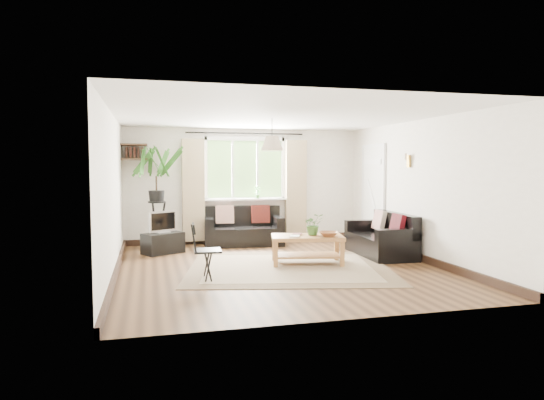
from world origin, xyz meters
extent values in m
plane|color=black|center=(0.00, 0.00, 0.00)|extent=(5.50, 5.50, 0.00)
plane|color=white|center=(0.00, 0.00, 2.40)|extent=(5.50, 5.50, 0.00)
cube|color=silver|center=(0.00, 2.75, 1.20)|extent=(5.00, 0.02, 2.40)
cube|color=silver|center=(0.00, -2.75, 1.20)|extent=(5.00, 0.02, 2.40)
cube|color=silver|center=(-2.50, 0.00, 1.20)|extent=(0.02, 5.50, 2.40)
cube|color=silver|center=(2.50, 0.00, 1.20)|extent=(0.02, 5.50, 2.40)
cube|color=#C5B599|center=(0.15, -0.10, 0.01)|extent=(3.64, 3.30, 0.02)
cube|color=silver|center=(2.47, 1.70, 1.00)|extent=(0.06, 0.96, 2.06)
imported|color=#335D25|center=(0.64, 0.14, 0.65)|extent=(0.33, 0.29, 0.36)
imported|color=brown|center=(0.83, -0.07, 0.51)|extent=(0.40, 0.40, 0.08)
imported|color=white|center=(0.21, 0.07, 0.48)|extent=(0.23, 0.26, 0.02)
imported|color=brown|center=(0.32, 0.28, 0.49)|extent=(0.22, 0.25, 0.02)
cube|color=black|center=(-1.75, 1.70, 0.19)|extent=(0.82, 0.71, 0.38)
imported|color=#2D6023|center=(0.25, 2.63, 1.06)|extent=(0.14, 0.10, 0.27)
camera|label=1|loc=(-1.98, -7.39, 1.61)|focal=32.00mm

